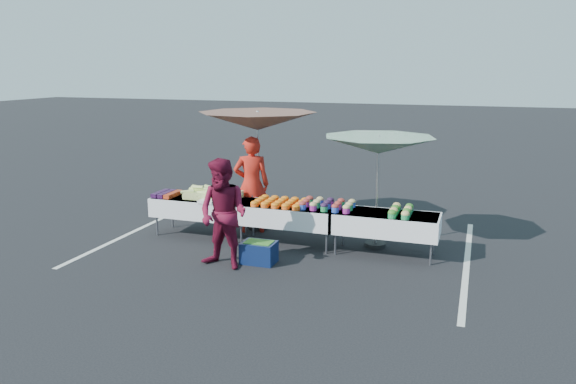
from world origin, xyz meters
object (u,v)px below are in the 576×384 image
(table_center, at_px, (288,214))
(vendor, at_px, (252,185))
(umbrella_right, at_px, (379,146))
(customer, at_px, (223,214))
(umbrella_left, at_px, (258,122))
(storage_bin, at_px, (259,252))
(table_left, at_px, (201,206))
(table_right, at_px, (385,223))

(table_center, height_order, vendor, vendor)
(umbrella_right, bearing_deg, customer, -138.72)
(umbrella_left, distance_m, storage_bin, 2.86)
(customer, height_order, storage_bin, customer)
(table_left, distance_m, table_center, 1.80)
(table_left, xyz_separation_m, table_center, (1.80, 0.00, 0.00))
(table_center, distance_m, customer, 1.65)
(vendor, bearing_deg, table_center, 127.80)
(table_center, xyz_separation_m, table_right, (1.80, 0.00, 0.00))
(customer, bearing_deg, vendor, 109.73)
(table_left, xyz_separation_m, umbrella_left, (0.89, 0.80, 1.59))
(table_center, distance_m, vendor, 1.16)
(table_center, height_order, storage_bin, table_center)
(umbrella_left, xyz_separation_m, storage_bin, (0.77, -1.91, -1.99))
(umbrella_left, bearing_deg, umbrella_right, -9.17)
(table_left, distance_m, customer, 1.95)
(vendor, bearing_deg, umbrella_right, 154.43)
(table_center, bearing_deg, table_right, 0.00)
(table_center, bearing_deg, customer, -111.64)
(umbrella_left, relative_size, storage_bin, 5.07)
(storage_bin, bearing_deg, table_left, 145.92)
(customer, height_order, umbrella_right, umbrella_right)
(customer, bearing_deg, table_right, 41.91)
(customer, relative_size, umbrella_left, 0.63)
(vendor, distance_m, customer, 2.08)
(table_center, distance_m, table_right, 1.80)
(table_right, xyz_separation_m, umbrella_left, (-2.71, 0.80, 1.59))
(vendor, xyz_separation_m, umbrella_left, (0.04, 0.25, 1.21))
(table_right, xyz_separation_m, customer, (-2.39, -1.50, 0.32))
(vendor, xyz_separation_m, customer, (0.36, -2.05, -0.05))
(table_left, relative_size, umbrella_right, 0.82)
(table_center, relative_size, table_right, 1.00)
(table_left, xyz_separation_m, customer, (1.21, -1.50, 0.32))
(vendor, relative_size, umbrella_left, 0.67)
(table_center, relative_size, customer, 1.02)
(umbrella_right, bearing_deg, storage_bin, -138.43)
(storage_bin, bearing_deg, customer, -140.09)
(table_center, height_order, table_right, same)
(umbrella_left, height_order, umbrella_right, umbrella_left)
(table_left, bearing_deg, umbrella_right, 6.77)
(table_center, xyz_separation_m, customer, (-0.59, -1.50, 0.32))
(umbrella_left, bearing_deg, customer, -82.19)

